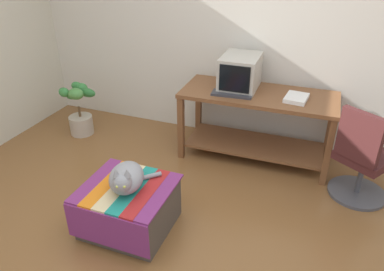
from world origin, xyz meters
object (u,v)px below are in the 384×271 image
Objects in this scene: tv_monitor at (240,73)px; ottoman_with_blanket at (129,207)px; office_chair at (361,161)px; keyboard at (232,94)px; book at (296,98)px; potted_plant at (80,112)px; desk at (257,114)px; cat at (126,178)px.

tv_monitor is 1.76m from ottoman_with_blanket.
keyboard is at bearing 22.97° from office_chair.
book reaches higher than potted_plant.
tv_monitor is 0.27m from keyboard.
office_chair is at bearing 32.41° from ottoman_with_blanket.
book is (0.37, -0.04, 0.25)m from desk.
ottoman_with_blanket is (-0.47, -1.32, -0.55)m from keyboard.
desk is 1.76× the size of office_chair.
cat is 0.53× the size of office_chair.
book is at bearing -11.99° from tv_monitor.
potted_plant is at bearing -174.80° from desk.
keyboard is at bearing 70.48° from ottoman_with_blanket.
potted_plant is 0.69× the size of office_chair.
tv_monitor is 0.80× the size of potted_plant.
keyboard is 1.33m from office_chair.
ottoman_with_blanket is at bearing -121.92° from book.
office_chair is at bearing -14.68° from keyboard.
book reaches higher than keyboard.
potted_plant is (-1.35, 1.24, 0.09)m from ottoman_with_blanket.
book reaches higher than cat.
office_chair is (1.73, 1.10, 0.19)m from ottoman_with_blanket.
desk is 3.29× the size of cat.
potted_plant is at bearing 137.51° from ottoman_with_blanket.
keyboard is 0.57× the size of ottoman_with_blanket.
tv_monitor is 0.71× the size of ottoman_with_blanket.
desk is 2.23× the size of ottoman_with_blanket.
keyboard is 1.88m from potted_plant.
cat reaches higher than ottoman_with_blanket.
book is 0.43× the size of potted_plant.
book is (0.59, -0.11, -0.15)m from tv_monitor.
desk is at bearing 178.81° from book.
book is at bearing 52.97° from ottoman_with_blanket.
potted_plant is at bearing 117.63° from cat.
ottoman_with_blanket is (-0.48, -1.54, -0.70)m from tv_monitor.
book is at bearing 5.41° from keyboard.
keyboard is 0.84× the size of cat.
keyboard is 0.45× the size of office_chair.
ottoman_with_blanket is at bearing 115.91° from cat.
potted_plant is at bearing -171.82° from tv_monitor.
book is 0.56× the size of cat.
cat is (0.01, -0.01, 0.30)m from ottoman_with_blanket.
ottoman_with_blanket is at bearing -108.61° from tv_monitor.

